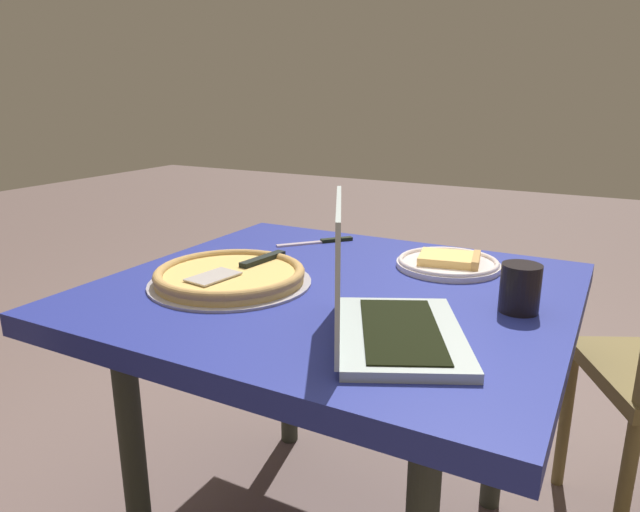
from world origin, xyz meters
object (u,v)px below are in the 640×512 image
dining_table (334,316)px  drink_cup (520,288)px  table_knife (323,241)px  pizza_tray (230,276)px  pizza_plate (449,262)px  laptop (379,310)px

dining_table → drink_cup: drink_cup is taller
table_knife → drink_cup: bearing=153.7°
pizza_tray → table_knife: (-0.01, -0.44, -0.02)m
dining_table → pizza_tray: size_ratio=2.74×
pizza_tray → drink_cup: bearing=-167.7°
dining_table → pizza_plate: (-0.19, -0.26, 0.09)m
pizza_plate → table_knife: 0.41m
dining_table → table_knife: table_knife is taller
table_knife → drink_cup: (-0.61, 0.30, 0.05)m
pizza_plate → drink_cup: 0.31m
dining_table → laptop: bearing=131.9°
dining_table → laptop: 0.33m
drink_cup → table_knife: bearing=-26.3°
laptop → table_knife: bearing=-53.8°
dining_table → pizza_tray: (0.22, 0.10, 0.10)m
pizza_plate → laptop: bearing=91.2°
pizza_tray → drink_cup: size_ratio=3.81×
drink_cup → pizza_tray: bearing=12.3°
pizza_plate → table_knife: bearing=-10.2°
pizza_tray → pizza_plate: bearing=-138.5°
laptop → table_knife: (0.41, -0.56, -0.05)m
drink_cup → laptop: bearing=52.6°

